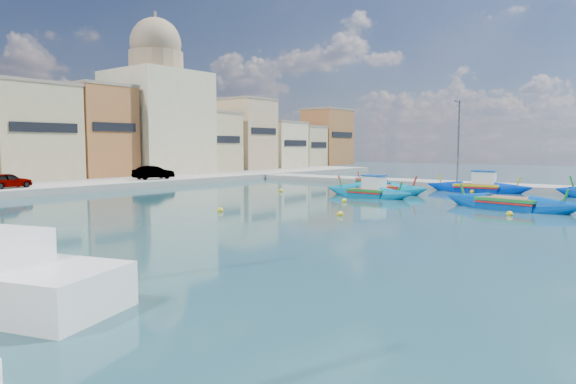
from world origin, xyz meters
TOP-DOWN VIEW (x-y plane):
  - ground at (0.00, 0.00)m, footprint 160.00×160.00m
  - east_quay at (18.00, 0.00)m, footprint 4.00×70.00m
  - north_quay at (0.00, 32.00)m, footprint 80.00×8.00m
  - north_townhouses at (6.68, 39.36)m, footprint 83.20×7.87m
  - church_block at (10.00, 40.00)m, footprint 10.00×10.00m
  - quay_street_lamp at (17.44, 6.00)m, footprint 1.18×0.16m
  - parked_cars at (-11.14, 30.50)m, footprint 26.96×2.85m
  - luzzu_turquoise_cabin at (14.45, 3.11)m, footprint 2.86×8.94m
  - luzzu_blue_cabin at (4.92, 8.07)m, footprint 2.17×7.41m
  - luzzu_cyan_mid at (15.00, 13.53)m, footprint 5.50×7.36m
  - luzzu_green at (7.04, 8.62)m, footprint 5.60×8.21m
  - luzzu_blue_south at (3.76, -2.30)m, footprint 3.40×9.05m
  - mooring_buoys at (1.02, 6.52)m, footprint 21.84×19.67m

SIDE VIEW (x-z plane):
  - ground at x=0.00m, z-range 0.00..0.00m
  - mooring_buoys at x=1.02m, z-range -0.10..0.26m
  - luzzu_cyan_mid at x=15.00m, z-range -0.88..1.35m
  - east_quay at x=18.00m, z-range 0.00..0.50m
  - luzzu_blue_south at x=3.76m, z-range -1.01..1.54m
  - luzzu_green at x=7.04m, z-range -1.01..1.56m
  - north_quay at x=0.00m, z-range 0.00..0.60m
  - luzzu_blue_cabin at x=4.92m, z-range -0.98..1.61m
  - luzzu_turquoise_cabin at x=14.45m, z-range -1.07..1.75m
  - parked_cars at x=-11.14m, z-range 0.58..1.89m
  - quay_street_lamp at x=17.44m, z-range 0.34..8.34m
  - north_townhouses at x=6.68m, z-range -0.10..10.09m
  - church_block at x=10.00m, z-range -1.14..17.96m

